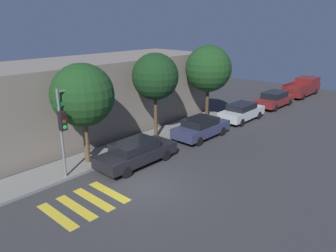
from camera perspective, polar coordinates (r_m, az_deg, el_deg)
name	(u,v)px	position (r m, az deg, el deg)	size (l,w,h in m)	color
ground_plane	(143,187)	(15.78, -4.31, -10.50)	(60.00, 60.00, 0.00)	#333335
sidewalk	(89,160)	(18.84, -13.52, -5.84)	(26.00, 2.28, 0.14)	slate
building_row	(44,105)	(21.84, -20.81, 3.50)	(26.00, 6.00, 5.00)	slate
crosswalk	(85,203)	(14.90, -14.27, -12.90)	(3.08, 2.60, 0.00)	gold
traffic_light_pole	(68,117)	(16.22, -17.08, 1.57)	(1.97, 0.56, 4.53)	slate
sedan_near_corner	(136,152)	(17.79, -5.55, -4.57)	(4.66, 1.80, 1.37)	black
sedan_middle	(201,127)	(21.88, 5.77, -0.24)	(4.25, 1.84, 1.36)	#2D3351
sedan_far_end	(242,112)	(26.17, 12.72, 2.45)	(4.32, 1.74, 1.39)	#B7BABF
sedan_tail_of_row	(275,99)	(31.22, 18.06, 4.49)	(4.65, 1.80, 1.41)	maroon
pickup_truck	(303,87)	(37.24, 22.39, 6.29)	(5.54, 2.00, 1.73)	maroon
tree_near_corner	(83,95)	(17.39, -14.64, 5.19)	(3.28, 3.28, 5.50)	brown
tree_midblock	(155,77)	(20.67, -2.24, 8.56)	(2.95, 2.95, 5.64)	#4C3823
tree_far_end	(208,69)	(25.01, 7.04, 9.85)	(3.47, 3.47, 5.81)	#42301E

